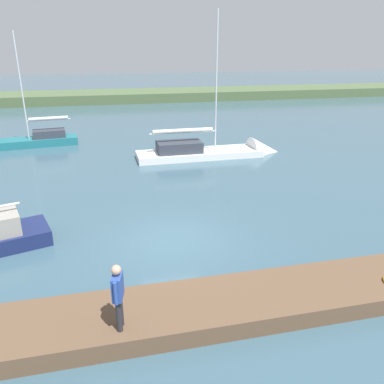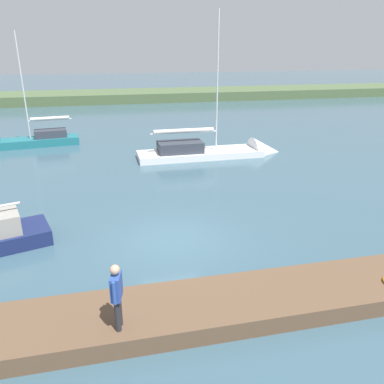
{
  "view_description": "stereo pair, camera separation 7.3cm",
  "coord_description": "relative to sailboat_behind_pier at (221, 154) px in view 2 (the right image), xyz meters",
  "views": [
    {
      "loc": [
        2.19,
        12.73,
        6.82
      ],
      "look_at": [
        -0.76,
        -0.12,
        1.82
      ],
      "focal_mm": 35.87,
      "sensor_mm": 36.0,
      "label": 1
    },
    {
      "loc": [
        2.12,
        12.75,
        6.82
      ],
      "look_at": [
        -0.76,
        -0.12,
        1.82
      ],
      "focal_mm": 35.87,
      "sensor_mm": 36.0,
      "label": 2
    }
  ],
  "objects": [
    {
      "name": "far_shoreline",
      "position": [
        5.19,
        -30.11,
        -0.12
      ],
      "size": [
        180.0,
        8.0,
        2.4
      ],
      "primitive_type": "cube",
      "color": "#4C603D",
      "rests_on": "ground_plane"
    },
    {
      "name": "sailboat_inner_slip",
      "position": [
        13.24,
        -5.58,
        0.07
      ],
      "size": [
        7.14,
        2.68,
        8.65
      ],
      "rotation": [
        0.0,
        0.0,
        0.14
      ],
      "color": "#1E6B75",
      "rests_on": "ground_plane"
    },
    {
      "name": "ground_plane",
      "position": [
        5.19,
        11.1,
        -0.12
      ],
      "size": [
        200.0,
        200.0,
        0.0
      ],
      "primitive_type": "plane",
      "color": "#385666"
    },
    {
      "name": "person_on_dock",
      "position": [
        7.38,
        16.19,
        1.38
      ],
      "size": [
        0.31,
        0.64,
        1.72
      ],
      "rotation": [
        0.0,
        0.0,
        2.94
      ],
      "color": "#28282D",
      "rests_on": "dock_pier"
    },
    {
      "name": "sailboat_behind_pier",
      "position": [
        0.0,
        0.0,
        0.0
      ],
      "size": [
        9.77,
        2.36,
        10.05
      ],
      "rotation": [
        0.0,
        0.0,
        3.16
      ],
      "color": "white",
      "rests_on": "ground_plane"
    },
    {
      "name": "dock_pier",
      "position": [
        5.19,
        15.62,
        0.13
      ],
      "size": [
        24.83,
        2.17,
        0.51
      ],
      "primitive_type": "cube",
      "color": "brown",
      "rests_on": "ground_plane"
    }
  ]
}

